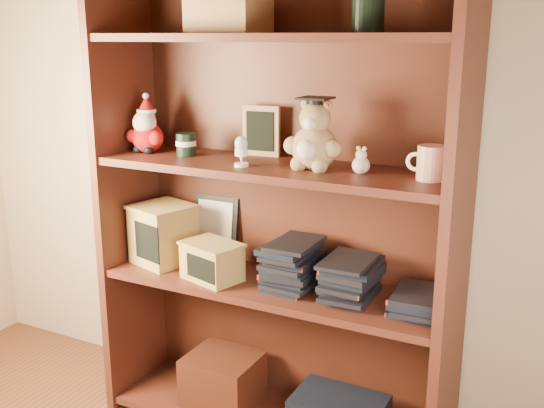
{
  "coord_description": "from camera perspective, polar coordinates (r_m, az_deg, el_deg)",
  "views": [
    {
      "loc": [
        0.9,
        -0.45,
        1.34
      ],
      "look_at": [
        -0.01,
        1.3,
        0.82
      ],
      "focal_mm": 42.0,
      "sensor_mm": 36.0,
      "label": 1
    }
  ],
  "objects": [
    {
      "name": "bookcase",
      "position": [
        2.09,
        0.57,
        -0.77
      ],
      "size": [
        1.2,
        0.35,
        1.6
      ],
      "color": "#4B2015",
      "rests_on": "ground"
    },
    {
      "name": "shelf_upper",
      "position": [
        2.01,
        0.0,
        3.24
      ],
      "size": [
        1.14,
        0.33,
        0.02
      ],
      "color": "#4B2015",
      "rests_on": "ground"
    },
    {
      "name": "treats_box",
      "position": [
        2.31,
        -9.72,
        -2.62
      ],
      "size": [
        0.24,
        0.24,
        0.21
      ],
      "color": "tan",
      "rests_on": "shelf_lower"
    },
    {
      "name": "egg_cup",
      "position": [
        1.97,
        -2.77,
        4.85
      ],
      "size": [
        0.05,
        0.05,
        0.1
      ],
      "color": "white",
      "rests_on": "shelf_upper"
    },
    {
      "name": "teacher_mug",
      "position": [
        1.83,
        13.99,
        3.59
      ],
      "size": [
        0.11,
        0.08,
        0.1
      ],
      "color": "silver",
      "rests_on": "shelf_upper"
    },
    {
      "name": "book_stack_right",
      "position": [
        1.95,
        13.21,
        -8.5
      ],
      "size": [
        0.14,
        0.2,
        0.06
      ],
      "color": "black",
      "rests_on": "shelf_lower"
    },
    {
      "name": "shelf_lower",
      "position": [
        2.13,
        0.0,
        -7.37
      ],
      "size": [
        1.14,
        0.33,
        0.02
      ],
      "color": "#4B2015",
      "rests_on": "ground"
    },
    {
      "name": "pink_figurine",
      "position": [
        1.89,
        7.98,
        3.68
      ],
      "size": [
        0.05,
        0.05,
        0.08
      ],
      "color": "beige",
      "rests_on": "shelf_upper"
    },
    {
      "name": "santa_plush",
      "position": [
        2.26,
        -11.19,
        6.52
      ],
      "size": [
        0.15,
        0.11,
        0.21
      ],
      "color": "#A50F0F",
      "rests_on": "shelf_upper"
    },
    {
      "name": "chalkboard_plaque",
      "position": [
        2.14,
        -0.97,
        6.5
      ],
      "size": [
        0.13,
        0.07,
        0.17
      ],
      "color": "#9E7547",
      "rests_on": "shelf_upper"
    },
    {
      "name": "book_stack_mid",
      "position": [
        2.0,
        6.98,
        -6.64
      ],
      "size": [
        0.14,
        0.2,
        0.13
      ],
      "color": "black",
      "rests_on": "shelf_lower"
    },
    {
      "name": "teachers_tin",
      "position": [
        2.17,
        -7.71,
        5.33
      ],
      "size": [
        0.07,
        0.07,
        0.08
      ],
      "color": "black",
      "rests_on": "shelf_upper"
    },
    {
      "name": "pencils_box",
      "position": [
        2.14,
        -5.4,
        -5.1
      ],
      "size": [
        0.23,
        0.19,
        0.13
      ],
      "color": "tan",
      "rests_on": "shelf_lower"
    },
    {
      "name": "certificate_frame",
      "position": [
        2.35,
        -5.08,
        -2.02
      ],
      "size": [
        0.18,
        0.05,
        0.23
      ],
      "color": "black",
      "rests_on": "shelf_lower"
    },
    {
      "name": "book_stack_left",
      "position": [
        2.07,
        1.82,
        -5.34
      ],
      "size": [
        0.14,
        0.2,
        0.16
      ],
      "color": "black",
      "rests_on": "shelf_lower"
    },
    {
      "name": "grad_teddy_bear",
      "position": [
        1.93,
        3.76,
        5.63
      ],
      "size": [
        0.18,
        0.16,
        0.22
      ],
      "color": "#A38356",
      "rests_on": "shelf_upper"
    }
  ]
}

